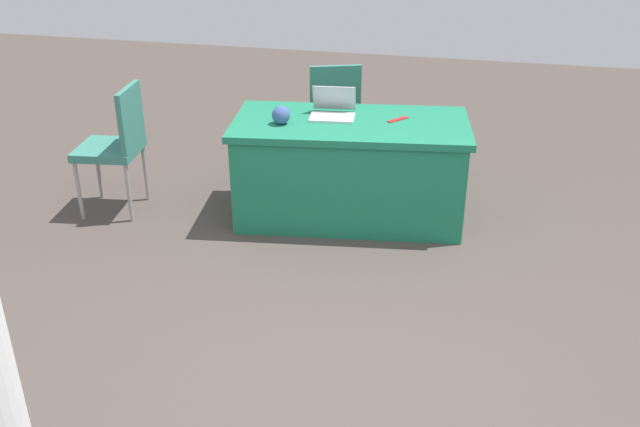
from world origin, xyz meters
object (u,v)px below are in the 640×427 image
object	(u,v)px
laptop_silver	(333,111)
yarn_ball	(281,115)
chair_tucked_left	(333,110)
chair_tucked_right	(117,141)
scissors_red	(398,120)
table_foreground	(350,169)

from	to	relation	value
laptop_silver	yarn_ball	xyz separation A→B (m)	(0.32, 0.24, 0.03)
laptop_silver	chair_tucked_left	bearing A→B (deg)	-84.59
chair_tucked_right	laptop_silver	bearing A→B (deg)	-84.04
yarn_ball	scissors_red	size ratio (longest dim) A/B	0.72
chair_tucked_right	table_foreground	bearing A→B (deg)	-87.50
yarn_ball	scissors_red	world-z (taller)	yarn_ball
chair_tucked_left	yarn_ball	xyz separation A→B (m)	(0.15, 1.03, 0.27)
table_foreground	chair_tucked_left	size ratio (longest dim) A/B	1.89
table_foreground	laptop_silver	bearing A→B (deg)	-25.33
chair_tucked_left	laptop_silver	world-z (taller)	laptop_silver
chair_tucked_left	yarn_ball	distance (m)	1.07
chair_tucked_right	scissors_red	world-z (taller)	chair_tucked_right
chair_tucked_left	yarn_ball	size ratio (longest dim) A/B	7.33
chair_tucked_left	scissors_red	world-z (taller)	chair_tucked_left
yarn_ball	scissors_red	bearing A→B (deg)	-160.68
chair_tucked_right	scissors_red	bearing A→B (deg)	-86.33
scissors_red	yarn_ball	bearing A→B (deg)	-32.99
laptop_silver	scissors_red	bearing A→B (deg)	177.07
table_foreground	laptop_silver	distance (m)	0.44
chair_tucked_right	laptop_silver	size ratio (longest dim) A/B	2.76
table_foreground	scissors_red	size ratio (longest dim) A/B	9.93
chair_tucked_left	chair_tucked_right	xyz separation A→B (m)	(1.37, 1.17, 0.02)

